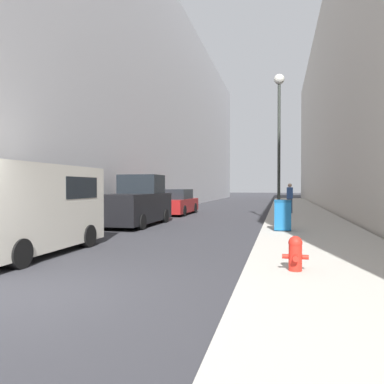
# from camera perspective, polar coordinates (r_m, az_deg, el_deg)

# --- Properties ---
(ground_plane) EXTENTS (200.00, 200.00, 0.00)m
(ground_plane) POSITION_cam_1_polar(r_m,az_deg,el_deg) (6.71, -24.91, -14.25)
(ground_plane) COLOR #333338
(sidewalk_right) EXTENTS (3.76, 60.00, 0.14)m
(sidewalk_right) POSITION_cam_1_polar(r_m,az_deg,el_deg) (23.18, 16.23, -3.31)
(sidewalk_right) COLOR #B7B2A8
(sidewalk_right) RESTS_ON ground
(building_left_glass) EXTENTS (12.00, 60.00, 16.90)m
(building_left_glass) POSITION_cam_1_polar(r_m,az_deg,el_deg) (34.77, -11.07, 11.96)
(building_left_glass) COLOR #BCBCC1
(building_left_glass) RESTS_ON ground
(fire_hydrant) EXTENTS (0.49, 0.38, 0.66)m
(fire_hydrant) POSITION_cam_1_polar(r_m,az_deg,el_deg) (7.45, 15.47, -8.89)
(fire_hydrant) COLOR red
(fire_hydrant) RESTS_ON sidewalk_right
(trash_bin) EXTENTS (0.60, 0.61, 1.11)m
(trash_bin) POSITION_cam_1_polar(r_m,az_deg,el_deg) (13.97, 13.65, -3.40)
(trash_bin) COLOR #19609E
(trash_bin) RESTS_ON sidewalk_right
(lamppost) EXTENTS (0.49, 0.49, 6.93)m
(lamppost) POSITION_cam_1_polar(r_m,az_deg,el_deg) (18.48, 13.12, 10.06)
(lamppost) COLOR #2D332D
(lamppost) RESTS_ON sidewalk_right
(white_van) EXTENTS (2.15, 4.65, 2.28)m
(white_van) POSITION_cam_1_polar(r_m,az_deg,el_deg) (10.50, -23.84, -1.86)
(white_van) COLOR beige
(white_van) RESTS_ON ground
(pickup_truck) EXTENTS (2.06, 5.01, 2.28)m
(pickup_truck) POSITION_cam_1_polar(r_m,az_deg,el_deg) (17.01, -8.59, -1.79)
(pickup_truck) COLOR black
(pickup_truck) RESTS_ON ground
(parked_sedan_near) EXTENTS (1.88, 4.69, 1.57)m
(parked_sedan_near) POSITION_cam_1_polar(r_m,az_deg,el_deg) (23.26, -2.40, -1.65)
(parked_sedan_near) COLOR maroon
(parked_sedan_near) RESTS_ON ground
(pedestrian_on_sidewalk) EXTENTS (0.36, 0.23, 1.79)m
(pedestrian_on_sidewalk) POSITION_cam_1_polar(r_m,az_deg,el_deg) (23.32, 14.67, -0.91)
(pedestrian_on_sidewalk) COLOR #2D3347
(pedestrian_on_sidewalk) RESTS_ON sidewalk_right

